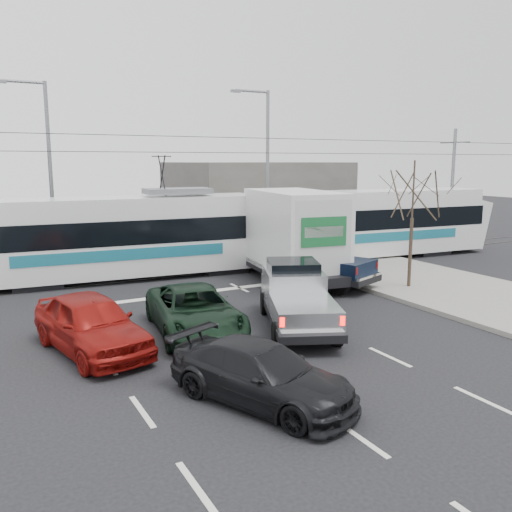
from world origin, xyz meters
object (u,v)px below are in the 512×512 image
green_car (195,311)px  red_car (91,324)px  silver_pickup (296,295)px  box_truck (288,236)px  traffic_signal (329,215)px  bare_tree (413,195)px  street_lamp_near (265,161)px  street_lamp_far (46,161)px  dark_car (261,374)px  navy_pickup (312,260)px  tram (259,229)px

green_car → red_car: (-3.07, -0.20, 0.10)m
silver_pickup → box_truck: size_ratio=0.70×
traffic_signal → green_car: (-8.57, -5.16, -2.04)m
bare_tree → street_lamp_near: 11.58m
silver_pickup → red_car: size_ratio=1.20×
street_lamp_far → red_car: size_ratio=1.92×
red_car → traffic_signal: bearing=13.4°
traffic_signal → dark_car: (-9.06, -10.27, -2.10)m
street_lamp_far → street_lamp_near: bearing=-9.9°
navy_pickup → red_car: navy_pickup is taller
dark_car → street_lamp_near: bearing=36.8°
silver_pickup → bare_tree: bearing=39.3°
navy_pickup → red_car: (-9.83, -4.01, -0.23)m
tram → box_truck: size_ratio=3.24×
green_car → box_truck: bearing=46.6°
dark_car → traffic_signal: bearing=24.5°
street_lamp_near → box_truck: size_ratio=1.11×
traffic_signal → dark_car: 13.86m
traffic_signal → box_truck: size_ratio=0.45×
street_lamp_near → tram: (-2.79, -4.46, -3.22)m
tram → dark_car: 15.14m
traffic_signal → bare_tree: bearing=-74.2°
street_lamp_far → green_car: bearing=-81.9°
navy_pickup → green_car: size_ratio=1.05×
green_car → silver_pickup: bearing=-4.9°
street_lamp_far → silver_pickup: (5.22, -15.39, -4.15)m
silver_pickup → dark_car: bearing=-106.4°
street_lamp_near → dark_car: street_lamp_near is taller
traffic_signal → silver_pickup: (-5.44, -5.89, -1.77)m
navy_pickup → silver_pickup: bearing=-150.1°
red_car → dark_car: (2.57, -4.90, -0.16)m
bare_tree → traffic_signal: size_ratio=1.39×
tram → red_car: 12.87m
traffic_signal → box_truck: 2.34m
silver_pickup → navy_pickup: size_ratio=1.07×
tram → green_car: tram is taller
tram → red_car: size_ratio=5.59×
box_truck → green_car: size_ratio=1.61×
tram → silver_pickup: 9.63m
bare_tree → street_lamp_near: (-0.29, 11.50, 1.32)m
box_truck → traffic_signal: bearing=10.5°
navy_pickup → red_car: bearing=-179.2°
street_lamp_near → red_car: bearing=-134.1°
traffic_signal → box_truck: (-2.19, -0.09, -0.82)m
box_truck → dark_car: (-6.88, -10.17, -1.29)m
street_lamp_near → silver_pickup: bearing=-115.1°
street_lamp_far → navy_pickup: (8.85, -10.86, -4.08)m
red_car → dark_car: size_ratio=1.06×
traffic_signal → tram: (-1.95, 3.04, -0.85)m
navy_pickup → green_car: 7.76m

